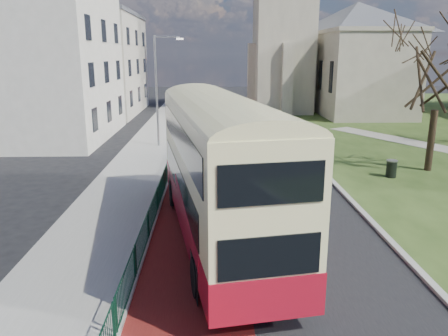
{
  "coord_description": "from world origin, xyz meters",
  "views": [
    {
      "loc": [
        -0.59,
        -14.54,
        6.84
      ],
      "look_at": [
        0.01,
        3.9,
        2.0
      ],
      "focal_mm": 35.0,
      "sensor_mm": 36.0,
      "label": 1
    }
  ],
  "objects_px": {
    "winter_tree_near": "(441,59)",
    "litter_bin": "(391,169)",
    "bus": "(219,163)",
    "streetlamp": "(158,85)"
  },
  "relations": [
    {
      "from": "winter_tree_near",
      "to": "litter_bin",
      "type": "height_order",
      "value": "winter_tree_near"
    },
    {
      "from": "streetlamp",
      "to": "winter_tree_near",
      "type": "xyz_separation_m",
      "value": [
        16.86,
        -7.55,
        1.94
      ]
    },
    {
      "from": "bus",
      "to": "winter_tree_near",
      "type": "relative_size",
      "value": 1.37
    },
    {
      "from": "bus",
      "to": "winter_tree_near",
      "type": "height_order",
      "value": "winter_tree_near"
    },
    {
      "from": "bus",
      "to": "litter_bin",
      "type": "distance_m",
      "value": 13.14
    },
    {
      "from": "winter_tree_near",
      "to": "litter_bin",
      "type": "relative_size",
      "value": 9.45
    },
    {
      "from": "streetlamp",
      "to": "litter_bin",
      "type": "xyz_separation_m",
      "value": [
        14.02,
        -8.96,
        -4.05
      ]
    },
    {
      "from": "bus",
      "to": "winter_tree_near",
      "type": "bearing_deg",
      "value": 27.29
    },
    {
      "from": "litter_bin",
      "to": "bus",
      "type": "bearing_deg",
      "value": -140.47
    },
    {
      "from": "streetlamp",
      "to": "bus",
      "type": "height_order",
      "value": "streetlamp"
    }
  ]
}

